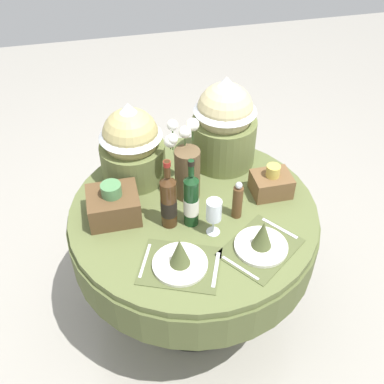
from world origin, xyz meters
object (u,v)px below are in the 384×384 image
at_px(wine_glass_right, 214,211).
at_px(place_setting_right, 262,241).
at_px(wine_bottle_left, 169,201).
at_px(gift_tub_back_left, 131,140).
at_px(place_setting_left, 180,259).
at_px(gift_tub_back_right, 225,119).
at_px(woven_basket_side_right, 271,183).
at_px(flower_vase, 186,166).
at_px(wine_bottle_centre, 191,200).
at_px(woven_basket_side_left, 113,204).
at_px(pepper_mill, 238,201).
at_px(dining_table, 193,230).

bearing_deg(wine_glass_right, place_setting_right, -38.18).
distance_m(wine_bottle_left, gift_tub_back_left, 0.42).
height_order(place_setting_left, place_setting_right, same).
relative_size(wine_glass_right, gift_tub_back_right, 0.38).
distance_m(gift_tub_back_right, woven_basket_side_right, 0.41).
xyz_separation_m(wine_bottle_left, gift_tub_back_left, (-0.11, 0.39, 0.08)).
relative_size(flower_vase, wine_bottle_centre, 1.12).
bearing_deg(gift_tub_back_right, flower_vase, -138.19).
height_order(place_setting_right, wine_glass_right, wine_glass_right).
height_order(wine_bottle_centre, woven_basket_side_left, wine_bottle_centre).
height_order(wine_glass_right, pepper_mill, pepper_mill).
xyz_separation_m(flower_vase, wine_bottle_centre, (-0.02, -0.21, -0.03)).
bearing_deg(place_setting_right, pepper_mill, 101.39).
distance_m(wine_glass_right, woven_basket_side_left, 0.48).
relative_size(flower_vase, woven_basket_side_right, 2.16).
distance_m(place_setting_left, wine_bottle_left, 0.28).
distance_m(dining_table, flower_vase, 0.35).
bearing_deg(wine_bottle_centre, woven_basket_side_left, 160.14).
bearing_deg(place_setting_left, wine_bottle_centre, 66.75).
distance_m(dining_table, place_setting_left, 0.42).
bearing_deg(gift_tub_back_left, woven_basket_side_right, -24.07).
relative_size(place_setting_right, wine_bottle_centre, 1.16).
bearing_deg(flower_vase, place_setting_right, -60.69).
height_order(place_setting_right, gift_tub_back_right, gift_tub_back_right).
bearing_deg(pepper_mill, gift_tub_back_right, 82.83).
bearing_deg(gift_tub_back_left, place_setting_right, -52.99).
bearing_deg(flower_vase, dining_table, -85.23).
height_order(pepper_mill, gift_tub_back_right, gift_tub_back_right).
distance_m(dining_table, pepper_mill, 0.33).
xyz_separation_m(place_setting_left, gift_tub_back_right, (0.38, 0.68, 0.22)).
distance_m(wine_glass_right, pepper_mill, 0.16).
distance_m(wine_bottle_left, woven_basket_side_left, 0.28).
height_order(place_setting_left, wine_bottle_left, wine_bottle_left).
bearing_deg(flower_vase, wine_glass_right, -78.03).
relative_size(wine_bottle_left, wine_glass_right, 1.92).
distance_m(gift_tub_back_left, gift_tub_back_right, 0.49).
bearing_deg(flower_vase, wine_bottle_centre, -96.14).
relative_size(gift_tub_back_left, woven_basket_side_left, 1.83).
bearing_deg(dining_table, wine_glass_right, -73.50).
bearing_deg(dining_table, wine_bottle_left, -150.46).
bearing_deg(woven_basket_side_left, woven_basket_side_right, -0.58).
bearing_deg(pepper_mill, dining_table, 153.27).
relative_size(wine_glass_right, woven_basket_side_left, 0.80).
relative_size(wine_bottle_left, wine_bottle_centre, 1.00).
xyz_separation_m(place_setting_left, flower_vase, (0.13, 0.45, 0.13)).
distance_m(place_setting_left, woven_basket_side_left, 0.44).
xyz_separation_m(place_setting_right, gift_tub_back_left, (-0.48, 0.64, 0.18)).
xyz_separation_m(place_setting_right, flower_vase, (-0.24, 0.43, 0.13)).
xyz_separation_m(flower_vase, wine_bottle_left, (-0.12, -0.19, -0.03)).
bearing_deg(wine_glass_right, dining_table, 106.50).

